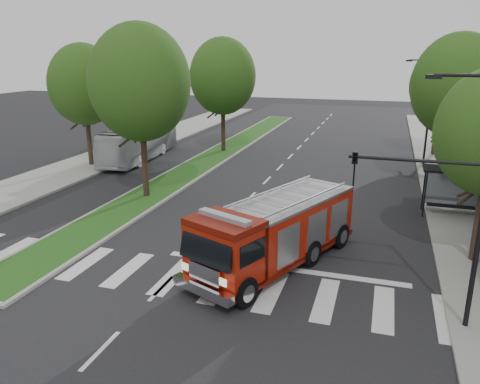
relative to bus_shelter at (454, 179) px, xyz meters
The scene contains 14 objects.
ground 14.00m from the bus_shelter, 143.97° to the right, with size 140.00×140.00×0.00m, color black.
sidewalk_right 3.00m from the bus_shelter, 54.94° to the left, with size 5.00×80.00×0.15m, color gray.
sidewalk_left 25.84m from the bus_shelter, behind, with size 5.00×80.00×0.15m, color gray.
median 19.92m from the bus_shelter, 150.20° to the left, with size 3.00×50.00×0.15m.
bus_shelter is the anchor object (origin of this frame).
tree_right_mid 7.36m from the bus_shelter, 87.07° to the left, with size 5.60×5.60×9.72m.
tree_right_far 16.30m from the bus_shelter, 88.92° to the left, with size 5.00×5.00×8.73m.
tree_median_near 17.98m from the bus_shelter, behind, with size 5.80×5.80×10.16m.
tree_median_far 21.36m from the bus_shelter, 145.43° to the left, with size 5.60×5.60×9.72m.
tree_left_mid 25.82m from the bus_shelter, behind, with size 5.20×5.20×9.16m.
streetlight_right_near 12.05m from the bus_shelter, 97.76° to the right, with size 4.08×0.22×8.00m.
streetlight_right_far 12.13m from the bus_shelter, 94.11° to the left, with size 2.11×0.20×8.00m.
fire_engine 11.69m from the bus_shelter, 130.67° to the right, with size 5.80×9.10×3.04m.
city_bus 23.96m from the bus_shelter, 162.34° to the left, with size 2.51×10.74×2.99m, color silver.
Camera 1 is at (7.56, -18.13, 8.56)m, focal length 35.00 mm.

